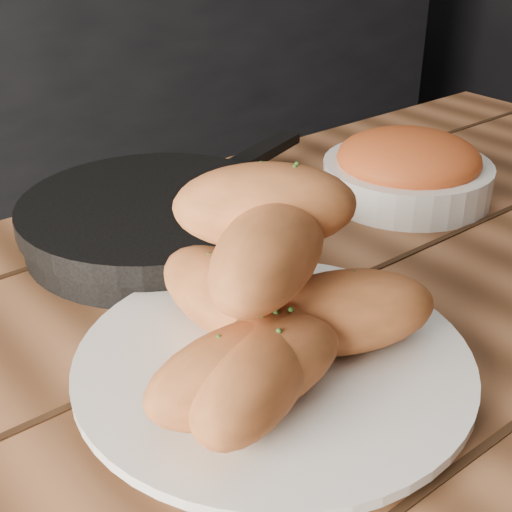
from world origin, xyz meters
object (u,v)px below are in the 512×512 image
(plate, at_px, (274,365))
(bread_rolls, at_px, (268,301))
(table, at_px, (340,490))
(skillet, at_px, (157,220))
(bowl, at_px, (408,169))

(plate, height_order, bread_rolls, bread_rolls)
(table, xyz_separation_m, plate, (-0.04, 0.04, 0.12))
(plate, distance_m, skillet, 0.24)
(plate, bearing_deg, bread_rolls, -156.48)
(bowl, bearing_deg, bread_rolls, -154.42)
(bread_rolls, height_order, bowl, bread_rolls)
(bread_rolls, distance_m, skillet, 0.25)
(table, bearing_deg, plate, 133.50)
(bread_rolls, bearing_deg, skillet, 76.25)
(table, distance_m, bread_rolls, 0.18)
(bread_rolls, height_order, skillet, bread_rolls)
(table, distance_m, skillet, 0.30)
(bread_rolls, distance_m, bowl, 0.37)
(skillet, bearing_deg, bowl, -16.03)
(skillet, relative_size, bowl, 2.07)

